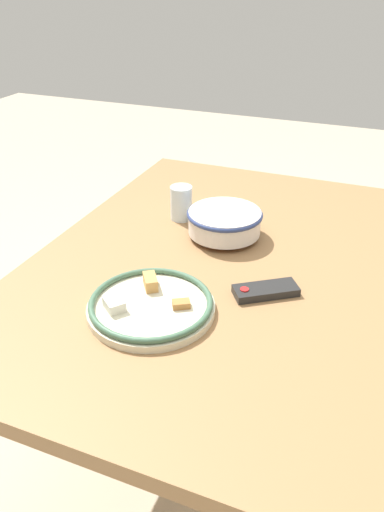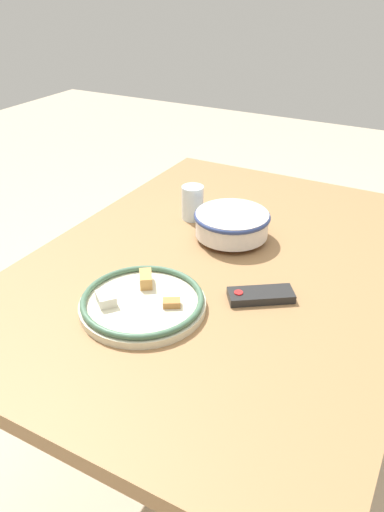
# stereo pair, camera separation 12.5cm
# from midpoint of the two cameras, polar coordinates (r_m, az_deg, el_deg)

# --- Properties ---
(ground_plane) EXTENTS (8.00, 8.00, 0.00)m
(ground_plane) POSITION_cam_midpoint_polar(r_m,az_deg,el_deg) (1.79, 0.65, -20.23)
(ground_plane) COLOR #B7A88E
(dining_table) EXTENTS (1.32, 0.96, 0.71)m
(dining_table) POSITION_cam_midpoint_polar(r_m,az_deg,el_deg) (1.36, 0.80, -3.15)
(dining_table) COLOR olive
(dining_table) RESTS_ON ground_plane
(noodle_bowl) EXTENTS (0.21, 0.21, 0.08)m
(noodle_bowl) POSITION_cam_midpoint_polar(r_m,az_deg,el_deg) (1.40, 1.19, 3.86)
(noodle_bowl) COLOR silver
(noodle_bowl) RESTS_ON dining_table
(food_plate) EXTENTS (0.29, 0.29, 0.05)m
(food_plate) POSITION_cam_midpoint_polar(r_m,az_deg,el_deg) (1.13, -7.95, -5.68)
(food_plate) COLOR beige
(food_plate) RESTS_ON dining_table
(tv_remote) EXTENTS (0.13, 0.16, 0.02)m
(tv_remote) POSITION_cam_midpoint_polar(r_m,az_deg,el_deg) (1.18, 5.42, -4.05)
(tv_remote) COLOR black
(tv_remote) RESTS_ON dining_table
(drinking_glass) EXTENTS (0.07, 0.07, 0.10)m
(drinking_glass) POSITION_cam_midpoint_polar(r_m,az_deg,el_deg) (1.51, -3.62, 6.02)
(drinking_glass) COLOR silver
(drinking_glass) RESTS_ON dining_table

